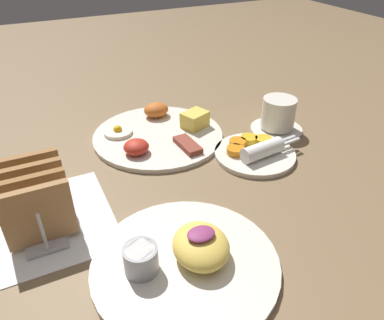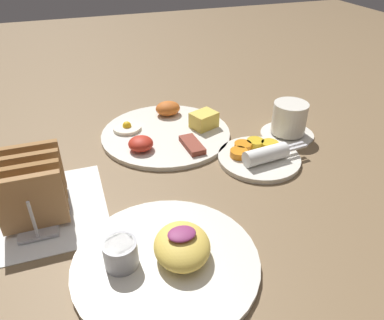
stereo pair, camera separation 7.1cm
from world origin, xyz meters
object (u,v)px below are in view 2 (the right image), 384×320
object	(u,v)px
plate_condiments	(259,156)
plate_foreground	(166,257)
toast_rack	(32,188)
plate_breakfast	(167,131)
coffee_cup	(289,121)

from	to	relation	value
plate_condiments	plate_foreground	bearing A→B (deg)	-141.39
toast_rack	plate_foreground	bearing A→B (deg)	-45.99
plate_breakfast	coffee_cup	xyz separation A→B (m)	(0.26, -0.09, 0.03)
plate_condiments	toast_rack	bearing A→B (deg)	-176.89
plate_condiments	toast_rack	xyz separation A→B (m)	(-0.43, -0.02, 0.04)
plate_breakfast	plate_foreground	bearing A→B (deg)	-105.85
plate_foreground	plate_breakfast	bearing A→B (deg)	74.15
plate_foreground	toast_rack	world-z (taller)	toast_rack
plate_condiments	coffee_cup	size ratio (longest dim) A/B	1.52
plate_breakfast	coffee_cup	distance (m)	0.28
plate_breakfast	plate_foreground	distance (m)	0.38
plate_condiments	toast_rack	world-z (taller)	toast_rack
plate_foreground	toast_rack	size ratio (longest dim) A/B	1.80
plate_breakfast	plate_condiments	xyz separation A→B (m)	(0.15, -0.16, 0.00)
plate_foreground	coffee_cup	distance (m)	0.46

